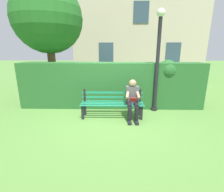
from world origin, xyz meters
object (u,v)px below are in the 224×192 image
(person_seated, at_px, (132,99))
(lamp_post, at_px, (158,57))
(tree, at_px, (46,20))
(park_bench, at_px, (112,103))

(person_seated, distance_m, lamp_post, 1.64)
(tree, bearing_deg, person_seated, 145.90)
(lamp_post, bearing_deg, person_seated, 41.33)
(park_bench, xyz_separation_m, tree, (2.63, -2.02, 2.72))
(person_seated, distance_m, tree, 4.65)
(person_seated, height_order, lamp_post, lamp_post)
(lamp_post, bearing_deg, park_bench, 21.47)
(park_bench, distance_m, tree, 4.29)
(park_bench, distance_m, person_seated, 0.66)
(tree, bearing_deg, park_bench, 142.43)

